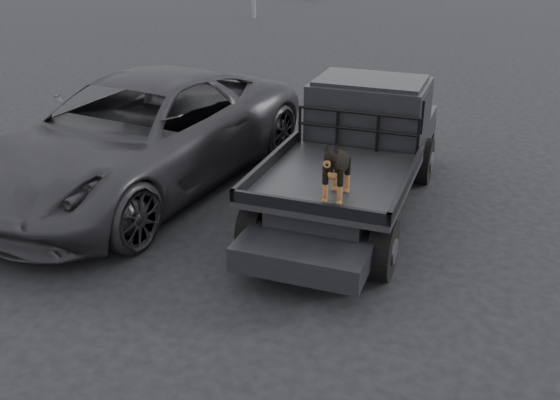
% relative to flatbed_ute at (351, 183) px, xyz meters
% --- Properties ---
extents(ground, '(120.00, 120.00, 0.00)m').
position_rel_flatbed_ute_xyz_m(ground, '(-0.55, -2.08, -0.46)').
color(ground, black).
rests_on(ground, ground).
extents(flatbed_ute, '(2.00, 5.40, 0.92)m').
position_rel_flatbed_ute_xyz_m(flatbed_ute, '(0.00, 0.00, 0.00)').
color(flatbed_ute, black).
rests_on(flatbed_ute, ground).
extents(ute_cab, '(1.72, 1.30, 0.88)m').
position_rel_flatbed_ute_xyz_m(ute_cab, '(0.00, 0.95, 0.90)').
color(ute_cab, black).
rests_on(ute_cab, flatbed_ute).
extents(headache_rack, '(1.80, 0.08, 0.55)m').
position_rel_flatbed_ute_xyz_m(headache_rack, '(0.00, 0.20, 0.74)').
color(headache_rack, black).
rests_on(headache_rack, flatbed_ute).
extents(dog, '(0.32, 0.60, 0.74)m').
position_rel_flatbed_ute_xyz_m(dog, '(0.18, -1.56, 0.83)').
color(dog, black).
rests_on(dog, flatbed_ute).
extents(parked_suv, '(3.69, 6.66, 1.76)m').
position_rel_flatbed_ute_xyz_m(parked_suv, '(-3.42, -0.23, 0.42)').
color(parked_suv, '#2E2D32').
rests_on(parked_suv, ground).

